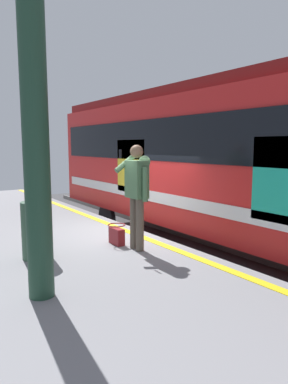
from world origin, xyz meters
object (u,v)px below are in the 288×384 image
object	(u,v)px
station_column	(35,132)
passenger	(137,188)
trash_bin	(36,230)
train_carriage	(239,158)
handbag	(117,235)

from	to	relation	value
station_column	passenger	bearing A→B (deg)	-64.72
station_column	trash_bin	size ratio (longest dim) A/B	4.25
train_carriage	passenger	world-z (taller)	train_carriage
train_carriage	trash_bin	distance (m)	4.44
handbag	trash_bin	xyz separation A→B (m)	(0.05, 1.44, 0.28)
handbag	station_column	xyz separation A→B (m)	(-1.41, 1.84, 1.76)
train_carriage	handbag	world-z (taller)	train_carriage
trash_bin	station_column	bearing A→B (deg)	164.59
train_carriage	trash_bin	xyz separation A→B (m)	(0.37, 4.29, -1.07)
station_column	trash_bin	bearing A→B (deg)	-15.41
passenger	station_column	world-z (taller)	station_column
train_carriage	passenger	size ratio (longest dim) A/B	6.72
passenger	trash_bin	size ratio (longest dim) A/B	1.97
train_carriage	trash_bin	size ratio (longest dim) A/B	13.25
handbag	trash_bin	bearing A→B (deg)	88.20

